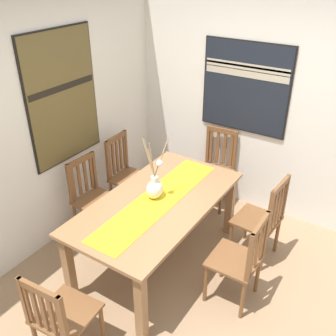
# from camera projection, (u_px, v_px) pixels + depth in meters

# --- Properties ---
(ground_plane) EXTENTS (6.40, 6.40, 0.03)m
(ground_plane) POSITION_uv_depth(u_px,v_px,m) (195.00, 304.00, 3.56)
(ground_plane) COLOR #8E7051
(wall_back) EXTENTS (6.40, 0.12, 2.70)m
(wall_back) POSITION_uv_depth(u_px,v_px,m) (35.00, 126.00, 3.77)
(wall_back) COLOR silver
(wall_back) RESTS_ON ground_plane
(wall_side) EXTENTS (0.12, 6.40, 2.70)m
(wall_side) POSITION_uv_depth(u_px,v_px,m) (282.00, 106.00, 4.25)
(wall_side) COLOR silver
(wall_side) RESTS_ON ground_plane
(dining_table) EXTENTS (1.83, 0.97, 0.76)m
(dining_table) POSITION_uv_depth(u_px,v_px,m) (158.00, 209.00, 3.73)
(dining_table) COLOR #8E6642
(dining_table) RESTS_ON ground_plane
(table_runner) EXTENTS (1.69, 0.36, 0.01)m
(table_runner) POSITION_uv_depth(u_px,v_px,m) (158.00, 200.00, 3.67)
(table_runner) COLOR gold
(table_runner) RESTS_ON dining_table
(centerpiece_vase) EXTENTS (0.24, 0.22, 0.60)m
(centerpiece_vase) POSITION_uv_depth(u_px,v_px,m) (155.00, 187.00, 3.66)
(centerpiece_vase) COLOR silver
(centerpiece_vase) RESTS_ON dining_table
(chair_0) EXTENTS (0.45, 0.45, 0.90)m
(chair_0) POSITION_uv_depth(u_px,v_px,m) (60.00, 316.00, 2.85)
(chair_0) COLOR brown
(chair_0) RESTS_ON ground_plane
(chair_1) EXTENTS (0.44, 0.44, 0.93)m
(chair_1) POSITION_uv_depth(u_px,v_px,m) (93.00, 197.00, 4.23)
(chair_1) COLOR brown
(chair_1) RESTS_ON ground_plane
(chair_2) EXTENTS (0.45, 0.45, 0.96)m
(chair_2) POSITION_uv_depth(u_px,v_px,m) (263.00, 218.00, 3.87)
(chair_2) COLOR brown
(chair_2) RESTS_ON ground_plane
(chair_3) EXTENTS (0.45, 0.45, 0.97)m
(chair_3) POSITION_uv_depth(u_px,v_px,m) (216.00, 167.00, 4.79)
(chair_3) COLOR brown
(chair_3) RESTS_ON ground_plane
(chair_4) EXTENTS (0.42, 0.42, 0.94)m
(chair_4) POSITION_uv_depth(u_px,v_px,m) (240.00, 259.00, 3.38)
(chair_4) COLOR brown
(chair_4) RESTS_ON ground_plane
(chair_5) EXTENTS (0.44, 0.44, 0.97)m
(chair_5) POSITION_uv_depth(u_px,v_px,m) (126.00, 173.00, 4.65)
(chair_5) COLOR brown
(chair_5) RESTS_ON ground_plane
(painting_on_back_wall) EXTENTS (0.91, 0.05, 1.35)m
(painting_on_back_wall) POSITION_uv_depth(u_px,v_px,m) (63.00, 98.00, 3.88)
(painting_on_back_wall) COLOR black
(painting_on_side_wall) EXTENTS (0.05, 1.03, 1.03)m
(painting_on_side_wall) POSITION_uv_depth(u_px,v_px,m) (245.00, 87.00, 4.32)
(painting_on_side_wall) COLOR black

